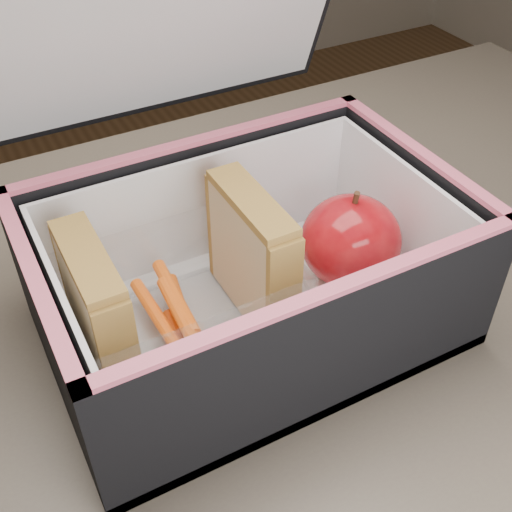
{
  "coord_description": "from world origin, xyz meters",
  "views": [
    {
      "loc": [
        -0.17,
        -0.28,
        1.14
      ],
      "look_at": [
        0.01,
        0.06,
        0.81
      ],
      "focal_mm": 45.0,
      "sensor_mm": 36.0,
      "label": 1
    }
  ],
  "objects": [
    {
      "name": "plastic_tub",
      "position": [
        -0.06,
        0.05,
        0.8
      ],
      "size": [
        0.17,
        0.12,
        0.07
      ],
      "primitive_type": null,
      "color": "white",
      "rests_on": "lunch_bag"
    },
    {
      "name": "sandwich_left",
      "position": [
        -0.12,
        0.05,
        0.82
      ],
      "size": [
        0.03,
        0.09,
        0.1
      ],
      "color": "#DBB585",
      "rests_on": "plastic_tub"
    },
    {
      "name": "red_apple",
      "position": [
        0.08,
        0.04,
        0.81
      ],
      "size": [
        0.1,
        0.1,
        0.09
      ],
      "rotation": [
        0.0,
        0.0,
        -0.33
      ],
      "color": "maroon",
      "rests_on": "paper_napkin"
    },
    {
      "name": "carrot_sticks",
      "position": [
        -0.07,
        0.05,
        0.79
      ],
      "size": [
        0.04,
        0.12,
        0.03
      ],
      "color": "orange",
      "rests_on": "plastic_tub"
    },
    {
      "name": "kitchen_table",
      "position": [
        0.0,
        0.0,
        0.66
      ],
      "size": [
        1.2,
        0.8,
        0.75
      ],
      "color": "brown",
      "rests_on": "ground"
    },
    {
      "name": "paper_napkin",
      "position": [
        0.09,
        0.04,
        0.77
      ],
      "size": [
        0.09,
        0.1,
        0.01
      ],
      "primitive_type": "cube",
      "rotation": [
        0.0,
        0.0,
        -0.22
      ],
      "color": "white",
      "rests_on": "lunch_bag"
    },
    {
      "name": "sandwich_right",
      "position": [
        0.0,
        0.05,
        0.82
      ],
      "size": [
        0.03,
        0.1,
        0.11
      ],
      "color": "#DBB585",
      "rests_on": "plastic_tub"
    },
    {
      "name": "lunch_bag",
      "position": [
        -0.0,
        0.05,
        0.82
      ],
      "size": [
        0.32,
        0.29,
        0.31
      ],
      "color": "black",
      "rests_on": "kitchen_table"
    }
  ]
}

